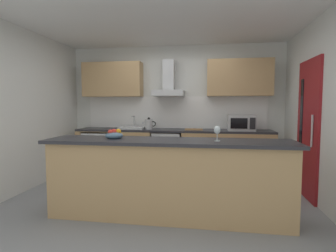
{
  "coord_description": "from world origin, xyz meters",
  "views": [
    {
      "loc": [
        0.73,
        -3.89,
        1.39
      ],
      "look_at": [
        0.07,
        0.35,
        1.05
      ],
      "focal_mm": 28.88,
      "sensor_mm": 36.0,
      "label": 1
    }
  ],
  "objects_px": {
    "refrigerator": "(100,151)",
    "microwave": "(241,123)",
    "range_hood": "(169,85)",
    "sink": "(132,128)",
    "chopping_board": "(194,129)",
    "fruit_bowl": "(114,135)",
    "oven": "(168,151)",
    "wine_glass": "(217,131)",
    "kettle": "(149,124)"
  },
  "relations": [
    {
      "from": "oven",
      "to": "sink",
      "type": "distance_m",
      "value": 0.86
    },
    {
      "from": "fruit_bowl",
      "to": "oven",
      "type": "bearing_deg",
      "value": 79.99
    },
    {
      "from": "microwave",
      "to": "sink",
      "type": "distance_m",
      "value": 2.14
    },
    {
      "from": "oven",
      "to": "fruit_bowl",
      "type": "xyz_separation_m",
      "value": [
        -0.36,
        -2.04,
        0.55
      ]
    },
    {
      "from": "kettle",
      "to": "wine_glass",
      "type": "xyz_separation_m",
      "value": [
        1.29,
        -2.06,
        0.08
      ]
    },
    {
      "from": "wine_glass",
      "to": "kettle",
      "type": "bearing_deg",
      "value": 122.0
    },
    {
      "from": "microwave",
      "to": "sink",
      "type": "height_order",
      "value": "microwave"
    },
    {
      "from": "wine_glass",
      "to": "fruit_bowl",
      "type": "distance_m",
      "value": 1.28
    },
    {
      "from": "kettle",
      "to": "fruit_bowl",
      "type": "bearing_deg",
      "value": -89.6
    },
    {
      "from": "wine_glass",
      "to": "fruit_bowl",
      "type": "xyz_separation_m",
      "value": [
        -1.27,
        0.06,
        -0.08
      ]
    },
    {
      "from": "sink",
      "to": "kettle",
      "type": "xyz_separation_m",
      "value": [
        0.35,
        -0.04,
        0.08
      ]
    },
    {
      "from": "refrigerator",
      "to": "wine_glass",
      "type": "bearing_deg",
      "value": -41.84
    },
    {
      "from": "refrigerator",
      "to": "range_hood",
      "type": "relative_size",
      "value": 1.18
    },
    {
      "from": "refrigerator",
      "to": "range_hood",
      "type": "bearing_deg",
      "value": 5.32
    },
    {
      "from": "kettle",
      "to": "chopping_board",
      "type": "distance_m",
      "value": 0.9
    },
    {
      "from": "oven",
      "to": "kettle",
      "type": "bearing_deg",
      "value": -174.84
    },
    {
      "from": "microwave",
      "to": "kettle",
      "type": "bearing_deg",
      "value": -179.81
    },
    {
      "from": "sink",
      "to": "wine_glass",
      "type": "bearing_deg",
      "value": -52.09
    },
    {
      "from": "fruit_bowl",
      "to": "chopping_board",
      "type": "xyz_separation_m",
      "value": [
        0.88,
        2.01,
        -0.1
      ]
    },
    {
      "from": "sink",
      "to": "oven",
      "type": "bearing_deg",
      "value": -0.87
    },
    {
      "from": "oven",
      "to": "refrigerator",
      "type": "bearing_deg",
      "value": -179.89
    },
    {
      "from": "oven",
      "to": "microwave",
      "type": "distance_m",
      "value": 1.53
    },
    {
      "from": "wine_glass",
      "to": "fruit_bowl",
      "type": "height_order",
      "value": "wine_glass"
    },
    {
      "from": "chopping_board",
      "to": "refrigerator",
      "type": "bearing_deg",
      "value": 179.38
    },
    {
      "from": "range_hood",
      "to": "wine_glass",
      "type": "xyz_separation_m",
      "value": [
        0.91,
        -2.22,
        -0.7
      ]
    },
    {
      "from": "sink",
      "to": "range_hood",
      "type": "xyz_separation_m",
      "value": [
        0.72,
        0.12,
        0.86
      ]
    },
    {
      "from": "range_hood",
      "to": "chopping_board",
      "type": "xyz_separation_m",
      "value": [
        0.52,
        -0.15,
        -0.88
      ]
    },
    {
      "from": "range_hood",
      "to": "kettle",
      "type": "bearing_deg",
      "value": -156.37
    },
    {
      "from": "kettle",
      "to": "wine_glass",
      "type": "bearing_deg",
      "value": -58.0
    },
    {
      "from": "refrigerator",
      "to": "wine_glass",
      "type": "xyz_separation_m",
      "value": [
        2.33,
        -2.09,
        0.66
      ]
    },
    {
      "from": "wine_glass",
      "to": "chopping_board",
      "type": "relative_size",
      "value": 0.52
    },
    {
      "from": "fruit_bowl",
      "to": "chopping_board",
      "type": "relative_size",
      "value": 0.65
    },
    {
      "from": "oven",
      "to": "wine_glass",
      "type": "relative_size",
      "value": 4.5
    },
    {
      "from": "range_hood",
      "to": "fruit_bowl",
      "type": "distance_m",
      "value": 2.33
    },
    {
      "from": "microwave",
      "to": "kettle",
      "type": "distance_m",
      "value": 1.78
    },
    {
      "from": "microwave",
      "to": "range_hood",
      "type": "relative_size",
      "value": 0.69
    },
    {
      "from": "oven",
      "to": "wine_glass",
      "type": "distance_m",
      "value": 2.37
    },
    {
      "from": "refrigerator",
      "to": "microwave",
      "type": "distance_m",
      "value": 2.9
    },
    {
      "from": "refrigerator",
      "to": "sink",
      "type": "relative_size",
      "value": 1.7
    },
    {
      "from": "microwave",
      "to": "kettle",
      "type": "relative_size",
      "value": 1.73
    },
    {
      "from": "oven",
      "to": "chopping_board",
      "type": "xyz_separation_m",
      "value": [
        0.52,
        -0.02,
        0.45
      ]
    },
    {
      "from": "refrigerator",
      "to": "microwave",
      "type": "xyz_separation_m",
      "value": [
        2.83,
        -0.03,
        0.62
      ]
    },
    {
      "from": "fruit_bowl",
      "to": "kettle",
      "type": "bearing_deg",
      "value": 90.4
    },
    {
      "from": "wine_glass",
      "to": "chopping_board",
      "type": "distance_m",
      "value": 2.11
    },
    {
      "from": "range_hood",
      "to": "wine_glass",
      "type": "relative_size",
      "value": 4.05
    },
    {
      "from": "sink",
      "to": "chopping_board",
      "type": "xyz_separation_m",
      "value": [
        1.24,
        -0.03,
        -0.02
      ]
    },
    {
      "from": "kettle",
      "to": "chopping_board",
      "type": "height_order",
      "value": "kettle"
    },
    {
      "from": "range_hood",
      "to": "fruit_bowl",
      "type": "height_order",
      "value": "range_hood"
    },
    {
      "from": "oven",
      "to": "microwave",
      "type": "relative_size",
      "value": 1.6
    },
    {
      "from": "microwave",
      "to": "range_hood",
      "type": "distance_m",
      "value": 1.6
    }
  ]
}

